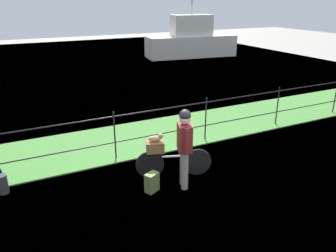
# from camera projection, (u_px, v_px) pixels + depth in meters

# --- Properties ---
(ground_plane) EXTENTS (60.00, 60.00, 0.00)m
(ground_plane) POSITION_uv_depth(u_px,v_px,m) (207.00, 186.00, 7.04)
(ground_plane) COLOR gray
(grass_strip) EXTENTS (27.00, 2.40, 0.03)m
(grass_strip) POSITION_uv_depth(u_px,v_px,m) (149.00, 136.00, 9.55)
(grass_strip) COLOR #478438
(grass_strip) RESTS_ON ground
(harbor_water) EXTENTS (30.00, 30.00, 0.00)m
(harbor_water) POSITION_uv_depth(u_px,v_px,m) (79.00, 76.00, 16.88)
(harbor_water) COLOR #60849E
(harbor_water) RESTS_ON ground
(iron_fence) EXTENTS (18.04, 0.04, 1.20)m
(iron_fence) POSITION_uv_depth(u_px,v_px,m) (163.00, 123.00, 8.55)
(iron_fence) COLOR black
(iron_fence) RESTS_ON ground
(bicycle_main) EXTENTS (1.58, 0.61, 0.61)m
(bicycle_main) POSITION_uv_depth(u_px,v_px,m) (173.00, 162.00, 7.32)
(bicycle_main) COLOR black
(bicycle_main) RESTS_ON ground
(wooden_crate) EXTENTS (0.45, 0.40, 0.23)m
(wooden_crate) POSITION_uv_depth(u_px,v_px,m) (155.00, 146.00, 7.13)
(wooden_crate) COLOR brown
(wooden_crate) RESTS_ON bicycle_main
(terrier_dog) EXTENTS (0.32, 0.23, 0.18)m
(terrier_dog) POSITION_uv_depth(u_px,v_px,m) (156.00, 138.00, 7.07)
(terrier_dog) COLOR tan
(terrier_dog) RESTS_ON wooden_crate
(cyclist_person) EXTENTS (0.38, 0.51, 1.68)m
(cyclist_person) POSITION_uv_depth(u_px,v_px,m) (185.00, 142.00, 6.68)
(cyclist_person) COLOR gray
(cyclist_person) RESTS_ON ground
(backpack_on_paving) EXTENTS (0.33, 0.29, 0.40)m
(backpack_on_paving) POSITION_uv_depth(u_px,v_px,m) (152.00, 182.00, 6.78)
(backpack_on_paving) COLOR olive
(backpack_on_paving) RESTS_ON ground
(mooring_bollard) EXTENTS (0.20, 0.20, 0.40)m
(mooring_bollard) POSITION_uv_depth(u_px,v_px,m) (3.00, 184.00, 6.72)
(mooring_bollard) COLOR #38383D
(mooring_bollard) RESTS_ON ground
(moored_boat_mid) EXTENTS (6.04, 2.47, 4.25)m
(moored_boat_mid) POSITION_uv_depth(u_px,v_px,m) (191.00, 41.00, 22.05)
(moored_boat_mid) COLOR silver
(moored_boat_mid) RESTS_ON ground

